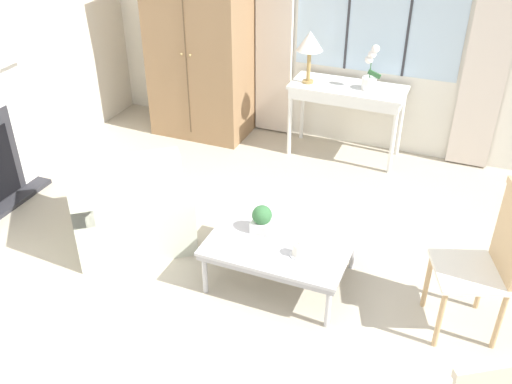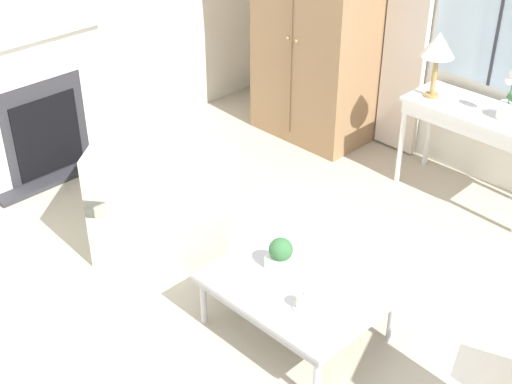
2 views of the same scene
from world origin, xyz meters
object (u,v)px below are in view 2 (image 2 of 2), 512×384
(potted_orchid, at_px, (510,97))
(pillar_candle, at_px, (303,302))
(armoire, at_px, (316,27))
(potted_plant_small, at_px, (281,254))
(coffee_table, at_px, (296,289))
(table_lamp, at_px, (438,47))
(console_table, at_px, (479,120))
(armchair_upholstered, at_px, (163,206))
(fireplace, at_px, (34,92))

(potted_orchid, height_order, pillar_candle, potted_orchid)
(armoire, distance_m, potted_plant_small, 2.66)
(armoire, relative_size, potted_orchid, 4.60)
(potted_plant_small, distance_m, pillar_candle, 0.39)
(coffee_table, bearing_deg, potted_plant_small, 167.29)
(table_lamp, height_order, coffee_table, table_lamp)
(armoire, xyz_separation_m, pillar_candle, (1.90, -2.26, -0.60))
(table_lamp, distance_m, coffee_table, 2.33)
(pillar_candle, bearing_deg, potted_orchid, 91.53)
(armoire, bearing_deg, coffee_table, -50.95)
(coffee_table, xyz_separation_m, potted_plant_small, (-0.17, 0.04, 0.15))
(console_table, relative_size, potted_orchid, 2.58)
(table_lamp, relative_size, armchair_upholstered, 0.42)
(pillar_candle, bearing_deg, potted_plant_small, 152.86)
(potted_plant_small, bearing_deg, potted_orchid, 82.41)
(armoire, xyz_separation_m, potted_orchid, (1.84, 0.05, -0.09))
(table_lamp, bearing_deg, armchair_upholstered, -113.23)
(fireplace, xyz_separation_m, console_table, (2.74, 2.23, -0.07))
(console_table, relative_size, pillar_candle, 9.62)
(table_lamp, height_order, potted_plant_small, table_lamp)
(armoire, distance_m, table_lamp, 1.24)
(coffee_table, bearing_deg, armoire, 129.05)
(console_table, xyz_separation_m, coffee_table, (0.09, -2.17, -0.34))
(potted_plant_small, relative_size, pillar_candle, 1.81)
(armoire, relative_size, pillar_candle, 17.13)
(potted_plant_small, bearing_deg, pillar_candle, -27.14)
(fireplace, relative_size, potted_plant_small, 10.47)
(coffee_table, relative_size, pillar_candle, 8.62)
(potted_orchid, distance_m, pillar_candle, 2.37)
(potted_plant_small, bearing_deg, table_lamp, 98.92)
(console_table, height_order, potted_plant_small, console_table)
(potted_orchid, bearing_deg, fireplace, -142.93)
(pillar_candle, bearing_deg, armoire, 129.99)
(coffee_table, distance_m, potted_plant_small, 0.23)
(table_lamp, bearing_deg, coffee_table, -76.77)
(armoire, relative_size, armchair_upholstered, 1.65)
(console_table, relative_size, coffee_table, 1.12)
(console_table, height_order, table_lamp, table_lamp)
(table_lamp, height_order, armchair_upholstered, table_lamp)
(armoire, xyz_separation_m, armchair_upholstered, (0.35, -2.06, -0.76))
(table_lamp, bearing_deg, pillar_candle, -73.39)
(potted_plant_small, bearing_deg, armchair_upholstered, 178.72)
(console_table, xyz_separation_m, potted_plant_small, (-0.08, -2.14, -0.19))
(potted_orchid, bearing_deg, pillar_candle, -88.47)
(table_lamp, distance_m, armchair_upholstered, 2.40)
(potted_plant_small, bearing_deg, armoire, 126.66)
(fireplace, xyz_separation_m, potted_plant_small, (2.66, 0.09, -0.26))
(armchair_upholstered, xyz_separation_m, coffee_table, (1.37, -0.07, 0.07))
(armoire, xyz_separation_m, coffee_table, (1.72, -2.13, -0.69))
(fireplace, relative_size, armchair_upholstered, 1.83)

